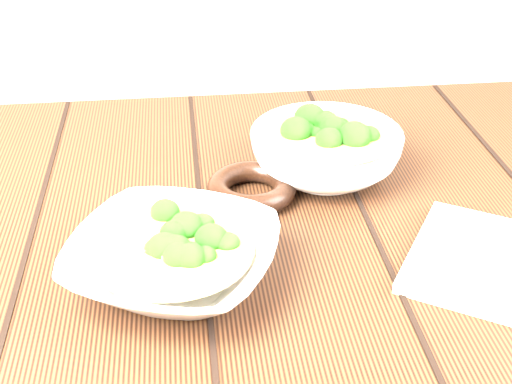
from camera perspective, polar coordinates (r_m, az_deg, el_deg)
The scene contains 4 objects.
table at distance 0.92m, azimuth -2.77°, elevation -9.01°, with size 1.20×0.80×0.75m.
soup_bowl_front at distance 0.75m, azimuth -6.64°, elevation -5.32°, with size 0.28×0.28×0.06m.
soup_bowl_back at distance 0.95m, azimuth 5.61°, elevation 3.26°, with size 0.25×0.25×0.07m.
trivet at distance 0.90m, azimuth -0.36°, elevation 0.32°, with size 0.11×0.11×0.03m, color black.
Camera 1 is at (-0.04, -0.71, 1.22)m, focal length 50.00 mm.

